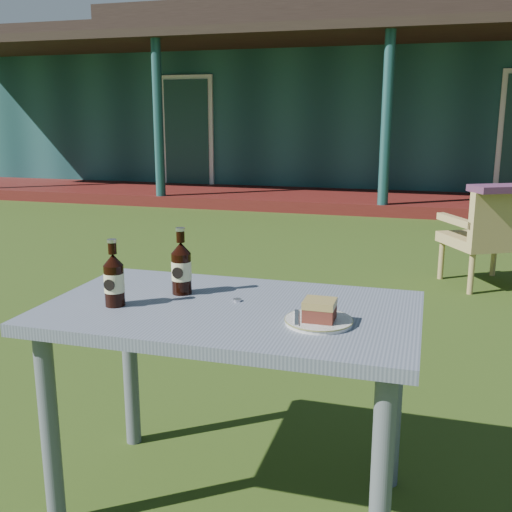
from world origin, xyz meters
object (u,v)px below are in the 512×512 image
(cake_slice, at_px, (320,310))
(armchair_left, at_px, (492,233))
(cola_bottle_near, at_px, (181,268))
(cafe_table, at_px, (230,336))
(cola_bottle_far, at_px, (114,279))
(plate, at_px, (319,321))

(cake_slice, distance_m, armchair_left, 3.34)
(cola_bottle_near, height_order, armchair_left, cola_bottle_near)
(cafe_table, relative_size, cake_slice, 13.04)
(armchair_left, bearing_deg, cafe_table, -108.99)
(armchair_left, bearing_deg, cola_bottle_far, -114.01)
(cafe_table, bearing_deg, cake_slice, -16.12)
(plate, bearing_deg, cafe_table, 164.97)
(cola_bottle_near, distance_m, armchair_left, 3.33)
(cola_bottle_near, bearing_deg, armchair_left, 67.11)
(cola_bottle_far, bearing_deg, cake_slice, 0.52)
(cola_bottle_far, bearing_deg, plate, 1.12)
(cake_slice, height_order, cola_bottle_far, cola_bottle_far)
(cake_slice, height_order, armchair_left, cake_slice)
(cola_bottle_near, relative_size, armchair_left, 0.30)
(plate, height_order, cola_bottle_near, cola_bottle_near)
(armchair_left, bearing_deg, plate, -103.55)
(cola_bottle_near, relative_size, cola_bottle_far, 1.05)
(cafe_table, distance_m, plate, 0.33)
(cafe_table, xyz_separation_m, armchair_left, (1.08, 3.14, -0.18))
(cola_bottle_near, bearing_deg, cafe_table, -23.93)
(cake_slice, bearing_deg, cola_bottle_far, -179.48)
(cola_bottle_near, bearing_deg, plate, -18.74)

